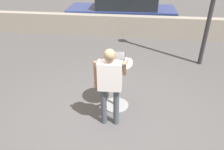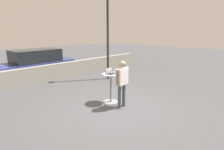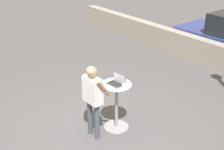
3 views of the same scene
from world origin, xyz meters
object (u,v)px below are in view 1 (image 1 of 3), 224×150
cafe_table (116,83)px  standing_person (110,79)px  coffee_mug (129,61)px  parked_car_near_street (123,10)px  laptop (116,60)px

cafe_table → standing_person: 0.70m
standing_person → coffee_mug: bearing=61.1°
coffee_mug → parked_car_near_street: bearing=95.8°
cafe_table → parked_car_near_street: size_ratio=0.24×
cafe_table → parked_car_near_street: parked_car_near_street is taller
cafe_table → laptop: 0.52m
coffee_mug → standing_person: 0.65m
standing_person → parked_car_near_street: (-0.25, 6.07, -0.23)m
cafe_table → parked_car_near_street: bearing=93.2°
standing_person → parked_car_near_street: 6.08m
laptop → standing_person: size_ratio=0.23×
coffee_mug → parked_car_near_street: parked_car_near_street is taller
laptop → cafe_table: bearing=-36.7°
cafe_table → laptop: laptop is taller
parked_car_near_street → cafe_table: bearing=-86.8°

